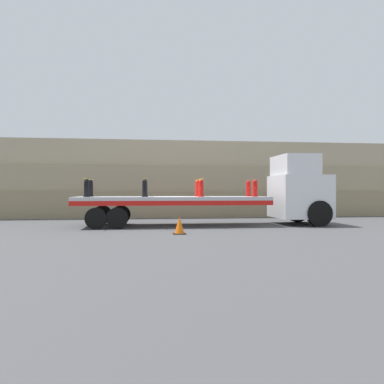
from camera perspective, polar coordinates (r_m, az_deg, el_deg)
name	(u,v)px	position (r m, az deg, el deg)	size (l,w,h in m)	color
ground_plane	(172,226)	(16.81, -3.02, -5.15)	(120.00, 120.00, 0.00)	#474749
rock_cliff	(165,180)	(23.03, -4.09, 1.90)	(60.00, 3.30, 4.50)	gray
truck_cab	(300,190)	(18.15, 16.18, 0.28)	(2.29, 2.67, 3.20)	silver
flatbed_trailer	(159,202)	(16.72, -5.01, -1.57)	(8.50, 2.57, 1.30)	#B2B2B7
fire_hydrant_black_near_0	(87,188)	(16.35, -15.76, 0.55)	(0.28, 0.49, 0.76)	black
fire_hydrant_black_far_0	(91,188)	(17.42, -15.21, 0.53)	(0.28, 0.49, 0.76)	black
fire_hydrant_black_near_1	(145,188)	(16.16, -7.20, 0.56)	(0.28, 0.49, 0.76)	black
fire_hydrant_black_far_1	(145,188)	(17.24, -7.18, 0.54)	(0.28, 0.49, 0.76)	black
fire_hydrant_red_near_2	(201,188)	(16.33, 1.37, 0.56)	(0.28, 0.49, 0.76)	red
fire_hydrant_red_far_2	(198,188)	(17.40, 0.85, 0.54)	(0.28, 0.49, 0.76)	red
fire_hydrant_red_near_3	(255,188)	(16.85, 9.58, 0.55)	(0.28, 0.49, 0.76)	red
fire_hydrant_red_far_3	(248,189)	(17.89, 8.59, 0.53)	(0.28, 0.49, 0.76)	red
cargo_strap_rear	(89,179)	(16.89, -15.48, 1.90)	(0.05, 2.67, 0.01)	yellow
cargo_strap_middle	(145,179)	(16.71, -7.19, 1.92)	(0.05, 2.67, 0.01)	yellow
cargo_strap_front	(199,180)	(16.87, 1.10, 1.91)	(0.05, 2.67, 0.01)	yellow
traffic_cone	(179,225)	(13.56, -1.93, -5.10)	(0.46, 0.46, 0.64)	black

